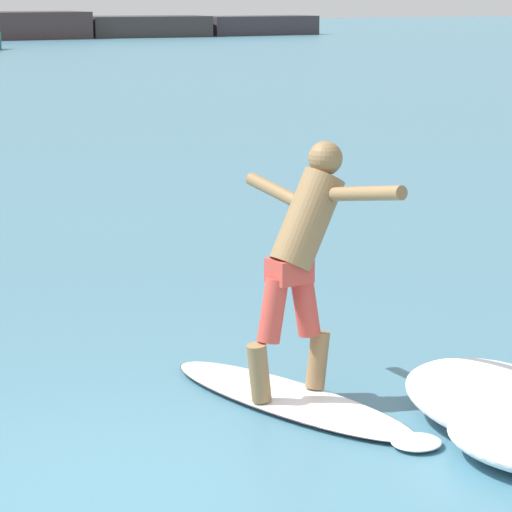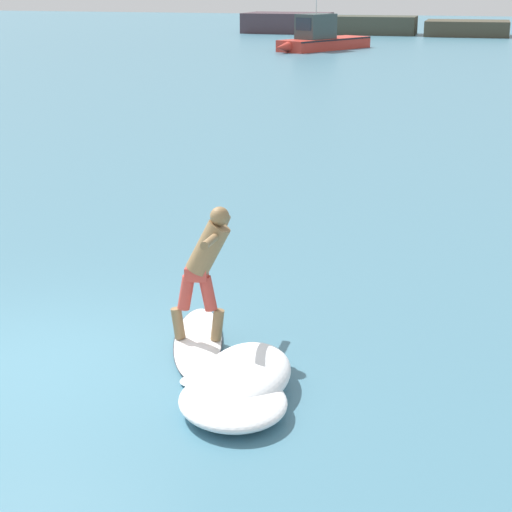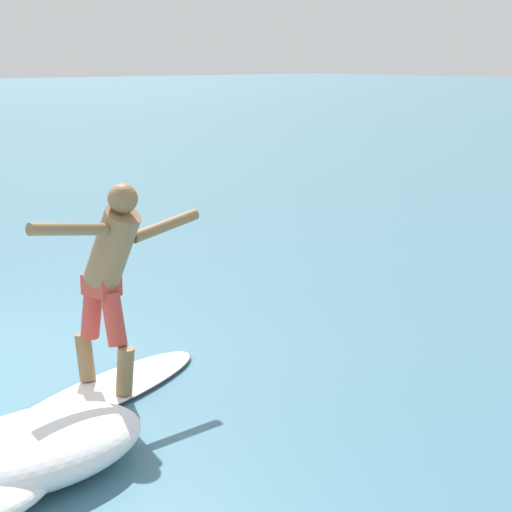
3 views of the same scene
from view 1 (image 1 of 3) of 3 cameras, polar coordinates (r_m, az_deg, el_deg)
ground_plane at (r=6.66m, az=-6.37°, el=-11.24°), size 200.00×200.00×0.00m
surfboard at (r=8.02m, az=1.74°, el=-6.78°), size 1.23×2.33×0.20m
surfer at (r=7.84m, az=2.26°, el=0.44°), size 0.76×1.59×1.66m
wave_foam_at_nose at (r=7.63m, az=11.39°, el=-6.75°), size 1.05×1.55×0.39m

